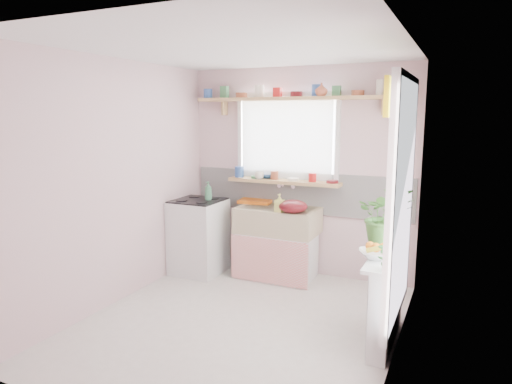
% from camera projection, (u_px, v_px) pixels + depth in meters
% --- Properties ---
extents(room, '(3.20, 3.20, 3.20)m').
position_uv_depth(room, '(337.00, 172.00, 4.57)').
color(room, silver).
rests_on(room, ground).
extents(sink_unit, '(0.95, 0.65, 1.11)m').
position_uv_depth(sink_unit, '(277.00, 242.00, 5.45)').
color(sink_unit, white).
rests_on(sink_unit, ground).
extents(cooker, '(0.58, 0.58, 0.93)m').
position_uv_depth(cooker, '(199.00, 236.00, 5.62)').
color(cooker, white).
rests_on(cooker, ground).
extents(radiator_ledge, '(0.22, 0.95, 0.78)m').
position_uv_depth(radiator_ledge, '(387.00, 298.00, 3.88)').
color(radiator_ledge, white).
rests_on(radiator_ledge, ground).
extents(windowsill, '(1.40, 0.22, 0.04)m').
position_uv_depth(windowsill, '(284.00, 182.00, 5.50)').
color(windowsill, tan).
rests_on(windowsill, room).
extents(pine_shelf, '(2.52, 0.24, 0.04)m').
position_uv_depth(pine_shelf, '(296.00, 99.00, 5.26)').
color(pine_shelf, tan).
rests_on(pine_shelf, room).
extents(shelf_crockery, '(2.47, 0.11, 0.12)m').
position_uv_depth(shelf_crockery, '(296.00, 92.00, 5.25)').
color(shelf_crockery, '#3359A5').
rests_on(shelf_crockery, pine_shelf).
extents(sill_crockery, '(1.35, 0.11, 0.12)m').
position_uv_depth(sill_crockery, '(280.00, 175.00, 5.51)').
color(sill_crockery, '#3359A5').
rests_on(sill_crockery, windowsill).
extents(dish_tray, '(0.43, 0.35, 0.04)m').
position_uv_depth(dish_tray, '(256.00, 201.00, 5.71)').
color(dish_tray, orange).
rests_on(dish_tray, sink_unit).
extents(colander, '(0.40, 0.40, 0.15)m').
position_uv_depth(colander, '(293.00, 206.00, 5.11)').
color(colander, '#5C0F16').
rests_on(colander, sink_unit).
extents(jade_plant, '(0.59, 0.55, 0.54)m').
position_uv_depth(jade_plant, '(385.00, 216.00, 4.07)').
color(jade_plant, '#3D712D').
rests_on(jade_plant, radiator_ledge).
extents(fruit_bowl, '(0.35, 0.35, 0.07)m').
position_uv_depth(fruit_bowl, '(376.00, 254.00, 3.74)').
color(fruit_bowl, white).
rests_on(fruit_bowl, radiator_ledge).
extents(herb_pot, '(0.13, 0.11, 0.22)m').
position_uv_depth(herb_pot, '(385.00, 257.00, 3.43)').
color(herb_pot, '#2A6628').
rests_on(herb_pot, radiator_ledge).
extents(soap_bottle_sink, '(0.10, 0.10, 0.20)m').
position_uv_depth(soap_bottle_sink, '(280.00, 203.00, 5.15)').
color(soap_bottle_sink, '#D6D55F').
rests_on(soap_bottle_sink, sink_unit).
extents(sill_cup, '(0.12, 0.12, 0.09)m').
position_uv_depth(sill_cup, '(259.00, 175.00, 5.56)').
color(sill_cup, white).
rests_on(sill_cup, windowsill).
extents(sill_bowl, '(0.22, 0.22, 0.06)m').
position_uv_depth(sill_bowl, '(268.00, 176.00, 5.64)').
color(sill_bowl, '#2D5992').
rests_on(sill_bowl, windowsill).
extents(shelf_vase, '(0.17, 0.17, 0.15)m').
position_uv_depth(shelf_vase, '(321.00, 90.00, 5.06)').
color(shelf_vase, '#B35537').
rests_on(shelf_vase, pine_shelf).
extents(cooker_bottle, '(0.10, 0.10, 0.23)m').
position_uv_depth(cooker_bottle, '(208.00, 191.00, 5.51)').
color(cooker_bottle, '#44895D').
rests_on(cooker_bottle, cooker).
extents(fruit, '(0.20, 0.14, 0.10)m').
position_uv_depth(fruit, '(377.00, 247.00, 3.73)').
color(fruit, orange).
rests_on(fruit, fruit_bowl).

